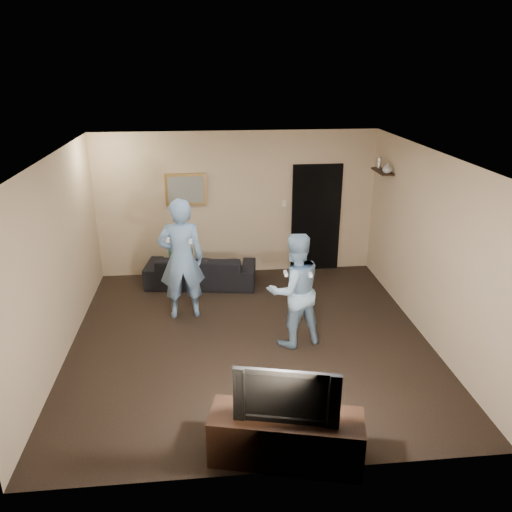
{
  "coord_description": "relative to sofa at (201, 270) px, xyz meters",
  "views": [
    {
      "loc": [
        -0.55,
        -6.18,
        3.69
      ],
      "look_at": [
        0.12,
        0.3,
        1.15
      ],
      "focal_mm": 35.0,
      "sensor_mm": 36.0,
      "label": 1
    }
  ],
  "objects": [
    {
      "name": "wall_right",
      "position": [
        3.19,
        -1.97,
        1.02
      ],
      "size": [
        0.04,
        5.0,
        2.6
      ],
      "primitive_type": "cube",
      "color": "tan",
      "rests_on": "ground"
    },
    {
      "name": "light_switch",
      "position": [
        1.54,
        0.51,
        1.02
      ],
      "size": [
        0.08,
        0.02,
        0.12
      ],
      "primitive_type": "cube",
      "color": "silver",
      "rests_on": "wall_back"
    },
    {
      "name": "shelf_figurine",
      "position": [
        3.08,
        0.03,
        1.82
      ],
      "size": [
        0.06,
        0.06,
        0.18
      ],
      "primitive_type": "cylinder",
      "color": "silver",
      "rests_on": "wall_shelf"
    },
    {
      "name": "wall_back",
      "position": [
        0.69,
        0.53,
        1.02
      ],
      "size": [
        5.0,
        0.04,
        2.6
      ],
      "primitive_type": "cube",
      "color": "tan",
      "rests_on": "ground"
    },
    {
      "name": "painting_canvas",
      "position": [
        -0.21,
        0.48,
        1.32
      ],
      "size": [
        0.62,
        0.01,
        0.47
      ],
      "primitive_type": "cube",
      "color": "slate",
      "rests_on": "painting_frame"
    },
    {
      "name": "throw_pillow",
      "position": [
        -0.33,
        0.0,
        0.2
      ],
      "size": [
        0.42,
        0.26,
        0.4
      ],
      "primitive_type": "cube",
      "rotation": [
        0.0,
        0.0,
        0.37
      ],
      "color": "#194D41",
      "rests_on": "sofa"
    },
    {
      "name": "shelf_vase",
      "position": [
        3.08,
        -0.37,
        1.81
      ],
      "size": [
        0.19,
        0.19,
        0.16
      ],
      "primitive_type": "imported",
      "rotation": [
        0.0,
        0.0,
        0.3
      ],
      "color": "silver",
      "rests_on": "wall_shelf"
    },
    {
      "name": "wii_player_left",
      "position": [
        -0.26,
        -1.14,
        0.66
      ],
      "size": [
        0.72,
        0.54,
        1.87
      ],
      "color": "#749BC9",
      "rests_on": "ground"
    },
    {
      "name": "wii_player_right",
      "position": [
        1.28,
        -2.11,
        0.53
      ],
      "size": [
        0.92,
        0.8,
        1.62
      ],
      "color": "#85A6C2",
      "rests_on": "ground"
    },
    {
      "name": "wall_shelf",
      "position": [
        3.08,
        -0.17,
        1.71
      ],
      "size": [
        0.2,
        0.6,
        0.03
      ],
      "primitive_type": "cube",
      "color": "black",
      "rests_on": "wall_right"
    },
    {
      "name": "sofa",
      "position": [
        0.0,
        0.0,
        0.0
      ],
      "size": [
        1.99,
        1.0,
        0.56
      ],
      "primitive_type": "imported",
      "rotation": [
        0.0,
        0.0,
        3.0
      ],
      "color": "black",
      "rests_on": "ground"
    },
    {
      "name": "tv_console",
      "position": [
        0.83,
        -4.29,
        -0.03
      ],
      "size": [
        1.56,
        0.81,
        0.53
      ],
      "primitive_type": "cube",
      "rotation": [
        0.0,
        0.0,
        -0.24
      ],
      "color": "black",
      "rests_on": "ground"
    },
    {
      "name": "doorway",
      "position": [
        2.14,
        0.5,
        0.72
      ],
      "size": [
        0.9,
        0.06,
        2.0
      ],
      "primitive_type": "cube",
      "color": "black",
      "rests_on": "ground"
    },
    {
      "name": "painting_frame",
      "position": [
        -0.21,
        0.51,
        1.32
      ],
      "size": [
        0.72,
        0.05,
        0.57
      ],
      "primitive_type": "cube",
      "color": "olive",
      "rests_on": "wall_back"
    },
    {
      "name": "television",
      "position": [
        0.83,
        -4.29,
        0.52
      ],
      "size": [
        1.0,
        0.36,
        0.57
      ],
      "primitive_type": "imported",
      "rotation": [
        0.0,
        0.0,
        -0.24
      ],
      "color": "black",
      "rests_on": "tv_console"
    },
    {
      "name": "ground",
      "position": [
        0.69,
        -1.97,
        -0.28
      ],
      "size": [
        5.0,
        5.0,
        0.0
      ],
      "primitive_type": "plane",
      "color": "black",
      "rests_on": "ground"
    },
    {
      "name": "wall_left",
      "position": [
        -1.81,
        -1.97,
        1.02
      ],
      "size": [
        0.04,
        5.0,
        2.6
      ],
      "primitive_type": "cube",
      "color": "tan",
      "rests_on": "ground"
    },
    {
      "name": "wall_front",
      "position": [
        0.69,
        -4.47,
        1.02
      ],
      "size": [
        5.0,
        0.04,
        2.6
      ],
      "primitive_type": "cube",
      "color": "tan",
      "rests_on": "ground"
    },
    {
      "name": "ceiling",
      "position": [
        0.69,
        -1.97,
        2.32
      ],
      "size": [
        5.0,
        5.0,
        0.04
      ],
      "primitive_type": "cube",
      "color": "silver",
      "rests_on": "wall_back"
    }
  ]
}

